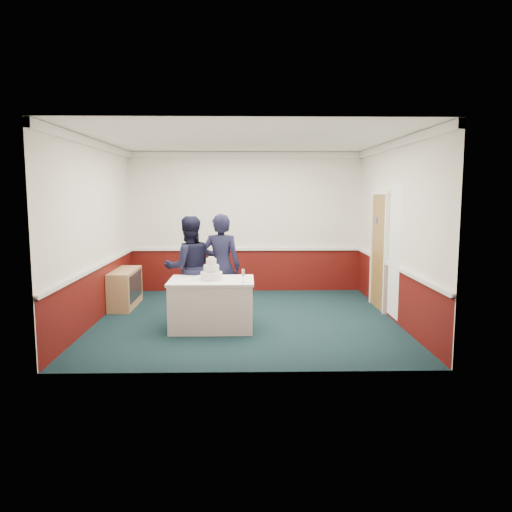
{
  "coord_description": "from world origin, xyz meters",
  "views": [
    {
      "loc": [
        -0.02,
        -8.28,
        2.16
      ],
      "look_at": [
        0.16,
        -0.1,
        1.1
      ],
      "focal_mm": 35.0,
      "sensor_mm": 36.0,
      "label": 1
    }
  ],
  "objects_px": {
    "wedding_cake": "(211,273)",
    "person_man": "(189,268)",
    "sideboard": "(125,288)",
    "person_woman": "(221,266)",
    "cake_table": "(212,304)",
    "champagne_flute": "(243,274)",
    "cake_knife": "(209,282)"
  },
  "relations": [
    {
      "from": "sideboard",
      "to": "cake_table",
      "type": "bearing_deg",
      "value": -42.07
    },
    {
      "from": "cake_table",
      "to": "sideboard",
      "type": "bearing_deg",
      "value": 137.93
    },
    {
      "from": "wedding_cake",
      "to": "champagne_flute",
      "type": "distance_m",
      "value": 0.57
    },
    {
      "from": "wedding_cake",
      "to": "cake_table",
      "type": "bearing_deg",
      "value": -90.0
    },
    {
      "from": "cake_table",
      "to": "wedding_cake",
      "type": "height_order",
      "value": "wedding_cake"
    },
    {
      "from": "cake_knife",
      "to": "person_man",
      "type": "height_order",
      "value": "person_man"
    },
    {
      "from": "sideboard",
      "to": "person_woman",
      "type": "distance_m",
      "value": 2.14
    },
    {
      "from": "sideboard",
      "to": "champagne_flute",
      "type": "bearing_deg",
      "value": -39.55
    },
    {
      "from": "cake_table",
      "to": "champagne_flute",
      "type": "xyz_separation_m",
      "value": [
        0.5,
        -0.28,
        0.53
      ]
    },
    {
      "from": "cake_knife",
      "to": "champagne_flute",
      "type": "bearing_deg",
      "value": 2.63
    },
    {
      "from": "cake_knife",
      "to": "person_man",
      "type": "relative_size",
      "value": 0.13
    },
    {
      "from": "sideboard",
      "to": "person_man",
      "type": "xyz_separation_m",
      "value": [
        1.31,
        -0.89,
        0.52
      ]
    },
    {
      "from": "wedding_cake",
      "to": "sideboard",
      "type": "bearing_deg",
      "value": 137.93
    },
    {
      "from": "person_man",
      "to": "person_woman",
      "type": "relative_size",
      "value": 0.97
    },
    {
      "from": "cake_knife",
      "to": "person_woman",
      "type": "distance_m",
      "value": 0.87
    },
    {
      "from": "person_man",
      "to": "person_woman",
      "type": "distance_m",
      "value": 0.55
    },
    {
      "from": "champagne_flute",
      "to": "person_woman",
      "type": "bearing_deg",
      "value": 112.06
    },
    {
      "from": "cake_knife",
      "to": "cake_table",
      "type": "bearing_deg",
      "value": 92.69
    },
    {
      "from": "cake_table",
      "to": "person_man",
      "type": "relative_size",
      "value": 0.75
    },
    {
      "from": "sideboard",
      "to": "cake_table",
      "type": "distance_m",
      "value": 2.33
    },
    {
      "from": "wedding_cake",
      "to": "person_man",
      "type": "height_order",
      "value": "person_man"
    },
    {
      "from": "person_man",
      "to": "person_woman",
      "type": "xyz_separation_m",
      "value": [
        0.55,
        -0.02,
        0.02
      ]
    },
    {
      "from": "wedding_cake",
      "to": "cake_knife",
      "type": "height_order",
      "value": "wedding_cake"
    },
    {
      "from": "sideboard",
      "to": "champagne_flute",
      "type": "distance_m",
      "value": 2.95
    },
    {
      "from": "wedding_cake",
      "to": "champagne_flute",
      "type": "height_order",
      "value": "wedding_cake"
    },
    {
      "from": "cake_knife",
      "to": "champagne_flute",
      "type": "relative_size",
      "value": 1.07
    },
    {
      "from": "sideboard",
      "to": "champagne_flute",
      "type": "xyz_separation_m",
      "value": [
        2.23,
        -1.84,
        0.58
      ]
    },
    {
      "from": "wedding_cake",
      "to": "person_woman",
      "type": "xyz_separation_m",
      "value": [
        0.13,
        0.64,
        -0.0
      ]
    },
    {
      "from": "cake_knife",
      "to": "champagne_flute",
      "type": "xyz_separation_m",
      "value": [
        0.53,
        -0.08,
        0.14
      ]
    },
    {
      "from": "person_woman",
      "to": "sideboard",
      "type": "bearing_deg",
      "value": -17.12
    },
    {
      "from": "sideboard",
      "to": "wedding_cake",
      "type": "distance_m",
      "value": 2.4
    },
    {
      "from": "cake_table",
      "to": "wedding_cake",
      "type": "relative_size",
      "value": 3.63
    }
  ]
}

